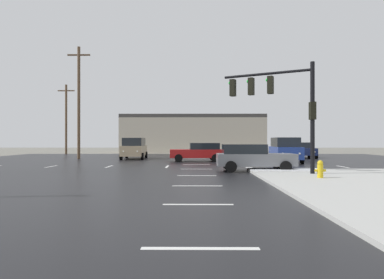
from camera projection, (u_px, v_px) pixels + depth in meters
ground_plane at (196, 167)px, 23.86m from camera, size 120.00×120.00×0.00m
road_asphalt at (196, 167)px, 23.86m from camera, size 44.00×44.00×0.02m
snow_strip_curbside at (284, 169)px, 19.81m from camera, size 4.00×1.60×0.06m
lane_markings at (215, 168)px, 22.47m from camera, size 36.15×36.15×0.01m
traffic_signal_mast at (281, 98)px, 18.51m from camera, size 4.43×2.51×5.70m
fire_hydrant at (320, 169)px, 15.76m from camera, size 0.48×0.26×0.79m
strip_building_background at (193, 134)px, 52.30m from camera, size 20.64×8.00×5.50m
sedan_red at (199, 152)px, 29.67m from camera, size 4.62×2.23×1.58m
suv_tan at (134, 148)px, 33.64m from camera, size 2.29×4.89×2.03m
sedan_navy at (303, 150)px, 35.67m from camera, size 2.36×4.66×1.58m
suv_blue at (285, 149)px, 28.37m from camera, size 2.41×4.93×2.03m
sedan_grey at (252, 157)px, 20.39m from camera, size 4.54×2.03×1.58m
utility_pole_far at (79, 101)px, 33.93m from camera, size 2.20×0.28×10.94m
utility_pole_distant at (66, 118)px, 45.84m from camera, size 2.20×0.28×9.14m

